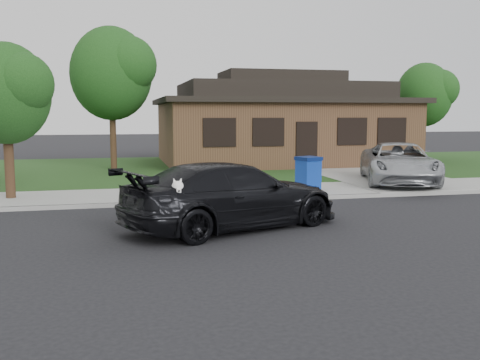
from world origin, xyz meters
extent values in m
plane|color=black|center=(0.00, 0.00, 0.00)|extent=(120.00, 120.00, 0.00)
cube|color=gray|center=(0.00, 5.00, 0.06)|extent=(60.00, 3.00, 0.12)
cube|color=gray|center=(0.00, 3.50, 0.06)|extent=(60.00, 0.12, 0.12)
cube|color=#193814|center=(0.00, 13.00, 0.07)|extent=(60.00, 13.00, 0.13)
cube|color=gray|center=(6.00, 10.00, 0.07)|extent=(4.50, 13.00, 0.14)
imported|color=black|center=(-1.81, 0.04, 0.76)|extent=(5.67, 3.91, 1.53)
ellipsoid|color=white|center=(-3.19, -0.95, 1.05)|extent=(0.34, 0.40, 0.30)
sphere|color=white|center=(-3.19, -1.18, 1.15)|extent=(0.26, 0.26, 0.26)
cube|color=white|center=(-3.19, -1.31, 1.11)|extent=(0.09, 0.12, 0.08)
sphere|color=black|center=(-3.19, -1.37, 1.11)|extent=(0.04, 0.04, 0.04)
cone|color=white|center=(-3.26, -1.13, 1.29)|extent=(0.11, 0.11, 0.14)
cone|color=white|center=(-3.13, -1.13, 1.29)|extent=(0.11, 0.11, 0.14)
imported|color=#AFB2B6|center=(5.59, 5.65, 0.86)|extent=(4.10, 5.70, 1.44)
cube|color=#0D3194|center=(1.72, 4.58, 0.62)|extent=(0.78, 0.78, 1.00)
cube|color=#06174F|center=(1.72, 4.58, 1.18)|extent=(0.85, 0.85, 0.11)
cylinder|color=black|center=(1.49, 4.28, 0.20)|extent=(0.10, 0.17, 0.16)
cylinder|color=black|center=(1.94, 4.28, 0.20)|extent=(0.10, 0.17, 0.16)
cube|color=#422B1C|center=(4.00, 15.00, 1.63)|extent=(12.00, 8.00, 3.00)
cube|color=black|center=(4.00, 15.00, 3.25)|extent=(12.60, 8.60, 0.25)
cube|color=black|center=(4.00, 15.00, 3.78)|extent=(10.00, 6.50, 0.80)
cube|color=black|center=(4.00, 15.00, 4.48)|extent=(6.00, 3.50, 0.60)
cube|color=black|center=(4.00, 10.97, 1.23)|extent=(1.00, 0.06, 2.10)
cube|color=black|center=(0.00, 10.97, 1.83)|extent=(1.30, 0.05, 1.10)
cube|color=black|center=(2.20, 10.97, 1.83)|extent=(1.30, 0.05, 1.10)
cube|color=black|center=(6.20, 10.97, 1.83)|extent=(1.30, 0.05, 1.10)
cube|color=black|center=(8.20, 10.97, 1.83)|extent=(1.30, 0.05, 1.10)
cylinder|color=#332114|center=(-4.50, 13.00, 1.37)|extent=(0.28, 0.28, 2.48)
ellipsoid|color=#143811|center=(-4.50, 13.00, 4.41)|extent=(3.60, 3.60, 4.14)
sphere|color=#26591E|center=(-3.78, 12.46, 4.77)|extent=(2.52, 2.52, 2.52)
cylinder|color=#332114|center=(12.00, 14.50, 1.14)|extent=(0.28, 0.28, 2.03)
ellipsoid|color=#143811|center=(12.00, 14.50, 3.65)|extent=(3.00, 3.00, 3.45)
sphere|color=#26591E|center=(12.60, 14.05, 3.95)|extent=(2.10, 2.10, 2.10)
cylinder|color=#332114|center=(-7.50, 5.20, 1.02)|extent=(0.28, 0.28, 1.80)
ellipsoid|color=#143811|center=(-7.50, 5.20, 3.22)|extent=(2.60, 2.60, 2.99)
sphere|color=#26591E|center=(-6.98, 4.81, 3.48)|extent=(1.82, 1.82, 1.82)
camera|label=1|loc=(-4.38, -11.80, 2.61)|focal=40.00mm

